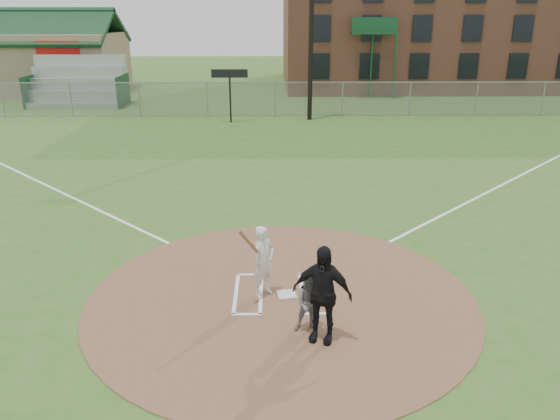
{
  "coord_description": "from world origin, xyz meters",
  "views": [
    {
      "loc": [
        -0.19,
        -10.54,
        5.85
      ],
      "look_at": [
        0.0,
        2.0,
        1.3
      ],
      "focal_mm": 35.0,
      "sensor_mm": 36.0,
      "label": 1
    }
  ],
  "objects_px": {
    "home_plate": "(287,294)",
    "batter_at_plate": "(264,261)",
    "umpire": "(322,294)",
    "catcher": "(310,302)"
  },
  "relations": [
    {
      "from": "home_plate",
      "to": "catcher",
      "type": "relative_size",
      "value": 0.33
    },
    {
      "from": "umpire",
      "to": "batter_at_plate",
      "type": "xyz_separation_m",
      "value": [
        -1.1,
        1.75,
        -0.16
      ]
    },
    {
      "from": "home_plate",
      "to": "umpire",
      "type": "xyz_separation_m",
      "value": [
        0.6,
        -1.71,
        0.94
      ]
    },
    {
      "from": "catcher",
      "to": "batter_at_plate",
      "type": "xyz_separation_m",
      "value": [
        -0.91,
        1.43,
        0.2
      ]
    },
    {
      "from": "home_plate",
      "to": "catcher",
      "type": "xyz_separation_m",
      "value": [
        0.41,
        -1.39,
        0.59
      ]
    },
    {
      "from": "umpire",
      "to": "home_plate",
      "type": "bearing_deg",
      "value": 127.88
    },
    {
      "from": "home_plate",
      "to": "batter_at_plate",
      "type": "bearing_deg",
      "value": 175.48
    },
    {
      "from": "catcher",
      "to": "umpire",
      "type": "height_order",
      "value": "umpire"
    },
    {
      "from": "home_plate",
      "to": "batter_at_plate",
      "type": "xyz_separation_m",
      "value": [
        -0.5,
        0.04,
        0.79
      ]
    },
    {
      "from": "umpire",
      "to": "batter_at_plate",
      "type": "height_order",
      "value": "umpire"
    }
  ]
}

